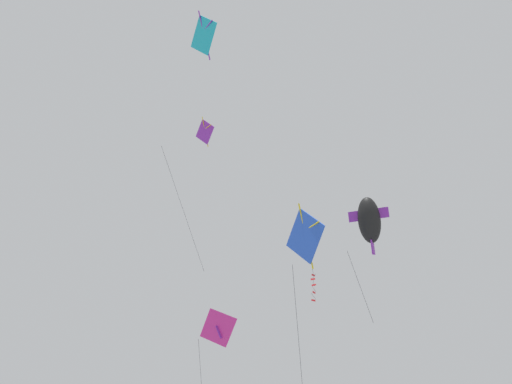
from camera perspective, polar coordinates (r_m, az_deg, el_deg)
kite_delta_far_centre at (r=36.32m, az=-2.85°, el=-10.36°), size 2.54×1.80×9.27m
kite_fish_mid_left at (r=31.36m, az=8.63°, el=-2.15°), size 2.39×1.64×4.95m
kite_diamond_low_drifter at (r=29.60m, az=-4.00°, el=11.85°), size 1.62×0.88×1.97m
kite_diamond_upper_right at (r=41.27m, az=-3.95°, el=4.47°), size 3.47×2.80×7.86m
kite_diamond_near_left at (r=29.42m, az=3.77°, el=-3.40°), size 2.15×1.13×7.92m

